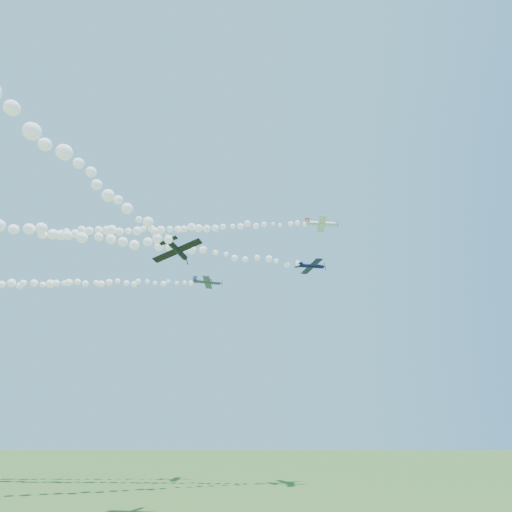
{
  "coord_description": "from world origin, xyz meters",
  "views": [
    {
      "loc": [
        5.85,
        -93.98,
        12.01
      ],
      "look_at": [
        5.26,
        -6.19,
        46.39
      ],
      "focal_mm": 30.0,
      "sensor_mm": 36.0,
      "label": 1
    }
  ],
  "objects_px": {
    "plane_navy": "(311,266)",
    "plane_black": "(177,250)",
    "plane_grey": "(207,282)",
    "plane_white": "(321,224)"
  },
  "relations": [
    {
      "from": "plane_navy",
      "to": "plane_black",
      "type": "height_order",
      "value": "plane_navy"
    },
    {
      "from": "plane_white",
      "to": "plane_grey",
      "type": "distance_m",
      "value": 31.34
    },
    {
      "from": "plane_navy",
      "to": "plane_black",
      "type": "xyz_separation_m",
      "value": [
        -25.58,
        -31.65,
        -8.73
      ]
    },
    {
      "from": "plane_white",
      "to": "plane_black",
      "type": "xyz_separation_m",
      "value": [
        -27.9,
        -27.1,
        -17.65
      ]
    },
    {
      "from": "plane_white",
      "to": "plane_navy",
      "type": "bearing_deg",
      "value": 120.25
    },
    {
      "from": "plane_navy",
      "to": "plane_grey",
      "type": "bearing_deg",
      "value": 146.02
    },
    {
      "from": "plane_navy",
      "to": "plane_white",
      "type": "bearing_deg",
      "value": -84.24
    },
    {
      "from": "plane_white",
      "to": "plane_black",
      "type": "relative_size",
      "value": 1.03
    },
    {
      "from": "plane_grey",
      "to": "plane_white",
      "type": "bearing_deg",
      "value": -20.58
    },
    {
      "from": "plane_grey",
      "to": "plane_black",
      "type": "distance_m",
      "value": 37.92
    }
  ]
}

